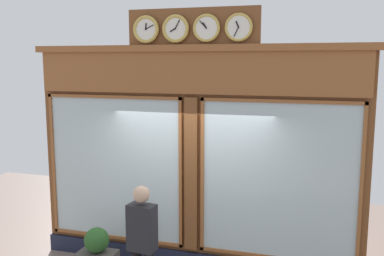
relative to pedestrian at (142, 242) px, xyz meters
name	(u,v)px	position (x,y,z in m)	size (l,w,h in m)	color
shop_facade	(194,157)	(-0.30, -1.38, 0.86)	(5.25, 0.42, 4.05)	brown
pedestrian	(142,242)	(0.00, 0.00, 0.00)	(0.38, 0.26, 1.69)	black
planter_shrub	(97,240)	(0.89, -0.39, -0.24)	(0.37, 0.37, 0.37)	#285623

